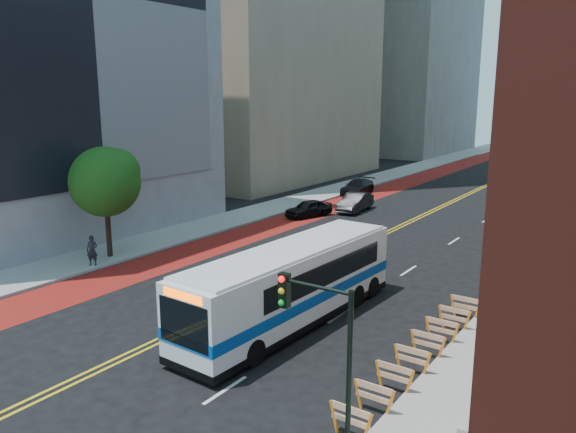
% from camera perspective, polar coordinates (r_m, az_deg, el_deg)
% --- Properties ---
extents(ground, '(160.00, 160.00, 0.00)m').
position_cam_1_polar(ground, '(24.41, -12.02, -11.80)').
color(ground, black).
rests_on(ground, ground).
extents(sidewalk_left, '(4.00, 140.00, 0.15)m').
position_cam_1_polar(sidewalk_left, '(54.23, 2.16, 1.94)').
color(sidewalk_left, gray).
rests_on(sidewalk_left, ground).
extents(bus_lane_paint, '(3.60, 140.00, 0.01)m').
position_cam_1_polar(bus_lane_paint, '(52.31, 5.77, 1.42)').
color(bus_lane_paint, maroon).
rests_on(bus_lane_paint, ground).
extents(center_line_inner, '(0.14, 140.00, 0.01)m').
position_cam_1_polar(center_line_inner, '(49.11, 13.90, 0.39)').
color(center_line_inner, gold).
rests_on(center_line_inner, ground).
extents(center_line_outer, '(0.14, 140.00, 0.01)m').
position_cam_1_polar(center_line_outer, '(48.99, 14.30, 0.34)').
color(center_line_outer, gold).
rests_on(center_line_outer, ground).
extents(lane_dashes, '(0.14, 98.20, 0.01)m').
position_cam_1_polar(lane_dashes, '(55.30, 21.68, 1.19)').
color(lane_dashes, silver).
rests_on(lane_dashes, ground).
extents(grey_building_left, '(14.10, 24.00, 30.00)m').
position_cam_1_polar(grey_building_left, '(44.19, -24.93, 17.94)').
color(grey_building_left, gray).
rests_on(grey_building_left, ground).
extents(construction_barriers, '(1.42, 10.91, 1.00)m').
position_cam_1_polar(construction_barriers, '(21.82, 13.28, -12.93)').
color(construction_barriers, orange).
rests_on(construction_barriers, ground).
extents(street_tree, '(4.20, 4.20, 6.70)m').
position_cam_1_polar(street_tree, '(35.18, -18.00, 3.64)').
color(street_tree, black).
rests_on(street_tree, sidewalk_left).
extents(traffic_signal, '(2.21, 0.34, 5.07)m').
position_cam_1_polar(traffic_signal, '(14.90, 3.22, -12.05)').
color(traffic_signal, black).
rests_on(traffic_signal, sidewalk_right).
extents(transit_bus, '(3.30, 12.67, 3.45)m').
position_cam_1_polar(transit_bus, '(24.59, 0.53, -6.81)').
color(transit_bus, silver).
rests_on(transit_bus, ground).
extents(car_a, '(2.90, 4.44, 1.41)m').
position_cam_1_polar(car_a, '(45.96, 2.10, 0.83)').
color(car_a, black).
rests_on(car_a, ground).
extents(car_b, '(2.11, 4.91, 1.57)m').
position_cam_1_polar(car_b, '(48.47, 6.84, 1.46)').
color(car_b, black).
rests_on(car_b, ground).
extents(car_c, '(2.41, 5.20, 1.47)m').
position_cam_1_polar(car_c, '(56.96, 7.08, 3.03)').
color(car_c, black).
rests_on(car_c, ground).
extents(pedestrian, '(0.77, 0.70, 1.76)m').
position_cam_1_polar(pedestrian, '(34.33, -19.28, -3.28)').
color(pedestrian, black).
rests_on(pedestrian, sidewalk_left).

